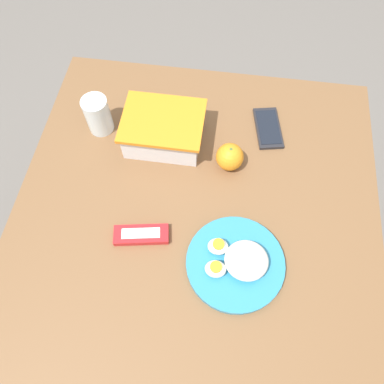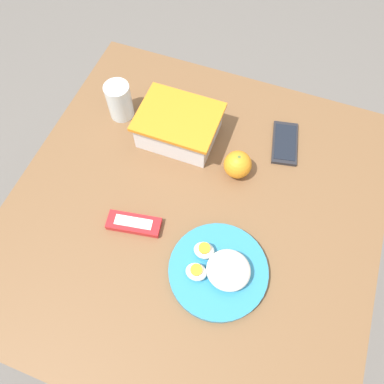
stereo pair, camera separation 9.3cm
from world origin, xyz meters
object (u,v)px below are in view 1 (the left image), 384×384
rice_plate (237,262)px  food_container (164,131)px  cell_phone (268,128)px  candy_bar (141,235)px  orange_fruit (230,157)px  drinking_glass (98,115)px

rice_plate → food_container: bearing=124.6°
food_container → cell_phone: food_container is taller
candy_bar → cell_phone: 0.46m
cell_phone → food_container: bearing=-165.2°
rice_plate → candy_bar: size_ratio=1.67×
orange_fruit → cell_phone: orange_fruit is taller
orange_fruit → cell_phone: bearing=53.0°
food_container → cell_phone: size_ratio=1.44×
drinking_glass → rice_plate: bearing=-40.2°
drinking_glass → cell_phone: bearing=7.1°
cell_phone → drinking_glass: size_ratio=1.36×
rice_plate → drinking_glass: size_ratio=2.11×
rice_plate → candy_bar: (-0.23, 0.04, -0.01)m
rice_plate → drinking_glass: (-0.41, 0.34, 0.03)m
cell_phone → candy_bar: bearing=-128.4°
food_container → drinking_glass: drinking_glass is taller
orange_fruit → candy_bar: orange_fruit is taller
orange_fruit → rice_plate: size_ratio=0.32×
food_container → orange_fruit: food_container is taller
food_container → rice_plate: bearing=-55.4°
cell_phone → drinking_glass: 0.47m
candy_bar → drinking_glass: (-0.18, 0.31, 0.04)m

